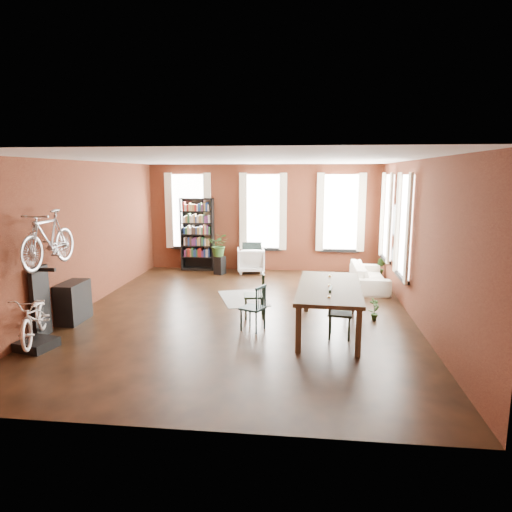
# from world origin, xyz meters

# --- Properties ---
(room) EXTENTS (9.00, 9.04, 3.22)m
(room) POSITION_xyz_m (0.25, 0.62, 2.14)
(room) COLOR black
(room) RESTS_ON ground
(dining_table) EXTENTS (1.28, 2.59, 0.86)m
(dining_table) POSITION_xyz_m (1.77, -0.88, 0.43)
(dining_table) COLOR #4A3E2C
(dining_table) RESTS_ON ground
(dining_chair_a) EXTENTS (0.53, 0.53, 0.87)m
(dining_chair_a) POSITION_xyz_m (0.35, -1.00, 0.44)
(dining_chair_a) COLOR #1B383B
(dining_chair_a) RESTS_ON ground
(dining_chair_b) EXTENTS (0.49, 0.49, 0.92)m
(dining_chair_b) POSITION_xyz_m (0.28, -0.22, 0.46)
(dining_chair_b) COLOR black
(dining_chair_b) RESTS_ON ground
(dining_chair_c) EXTENTS (0.46, 0.46, 0.91)m
(dining_chair_c) POSITION_xyz_m (1.95, -1.22, 0.46)
(dining_chair_c) COLOR black
(dining_chair_c) RESTS_ON ground
(dining_chair_d) EXTENTS (0.39, 0.39, 0.83)m
(dining_chair_d) POSITION_xyz_m (2.32, 0.20, 0.42)
(dining_chair_d) COLOR #1B3C3D
(dining_chair_d) RESTS_ON ground
(bookshelf) EXTENTS (1.00, 0.32, 2.20)m
(bookshelf) POSITION_xyz_m (-2.00, 4.30, 1.10)
(bookshelf) COLOR black
(bookshelf) RESTS_ON ground
(white_armchair) EXTENTS (0.90, 0.86, 0.81)m
(white_armchair) POSITION_xyz_m (-0.34, 4.10, 0.41)
(white_armchair) COLOR silver
(white_armchair) RESTS_ON ground
(cream_sofa) EXTENTS (0.61, 2.08, 0.81)m
(cream_sofa) POSITION_xyz_m (2.95, 2.60, 0.41)
(cream_sofa) COLOR beige
(cream_sofa) RESTS_ON ground
(striped_rug) EXTENTS (1.44, 1.79, 0.01)m
(striped_rug) POSITION_xyz_m (-0.15, 1.15, 0.01)
(striped_rug) COLOR black
(striped_rug) RESTS_ON ground
(bike_trainer) EXTENTS (0.65, 0.65, 0.16)m
(bike_trainer) POSITION_xyz_m (-3.18, -2.36, 0.08)
(bike_trainer) COLOR black
(bike_trainer) RESTS_ON ground
(bike_wall_rack) EXTENTS (0.16, 0.60, 1.30)m
(bike_wall_rack) POSITION_xyz_m (-3.40, -1.80, 0.65)
(bike_wall_rack) COLOR black
(bike_wall_rack) RESTS_ON ground
(console_table) EXTENTS (0.40, 0.80, 0.80)m
(console_table) POSITION_xyz_m (-3.28, -0.90, 0.40)
(console_table) COLOR black
(console_table) RESTS_ON ground
(plant_stand) EXTENTS (0.35, 0.35, 0.53)m
(plant_stand) POSITION_xyz_m (-1.21, 3.74, 0.27)
(plant_stand) COLOR black
(plant_stand) RESTS_ON ground
(plant_by_sofa) EXTENTS (0.47, 0.70, 0.29)m
(plant_by_sofa) POSITION_xyz_m (3.37, 3.57, 0.14)
(plant_by_sofa) COLOR #2C5823
(plant_by_sofa) RESTS_ON ground
(plant_small) EXTENTS (0.48, 0.50, 0.16)m
(plant_small) POSITION_xyz_m (2.71, -0.14, 0.08)
(plant_small) COLOR #2F5E25
(plant_small) RESTS_ON ground
(bicycle_floor) EXTENTS (0.77, 0.93, 1.53)m
(bicycle_floor) POSITION_xyz_m (-3.17, -2.36, 0.92)
(bicycle_floor) COLOR silver
(bicycle_floor) RESTS_ON bike_trainer
(bicycle_hung) EXTENTS (0.47, 1.00, 1.66)m
(bicycle_hung) POSITION_xyz_m (-3.15, -1.80, 2.13)
(bicycle_hung) COLOR #A5A8AD
(bicycle_hung) RESTS_ON bike_wall_rack
(plant_on_stand) EXTENTS (0.64, 0.70, 0.53)m
(plant_on_stand) POSITION_xyz_m (-1.22, 3.75, 0.80)
(plant_on_stand) COLOR #2B5221
(plant_on_stand) RESTS_ON plant_stand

